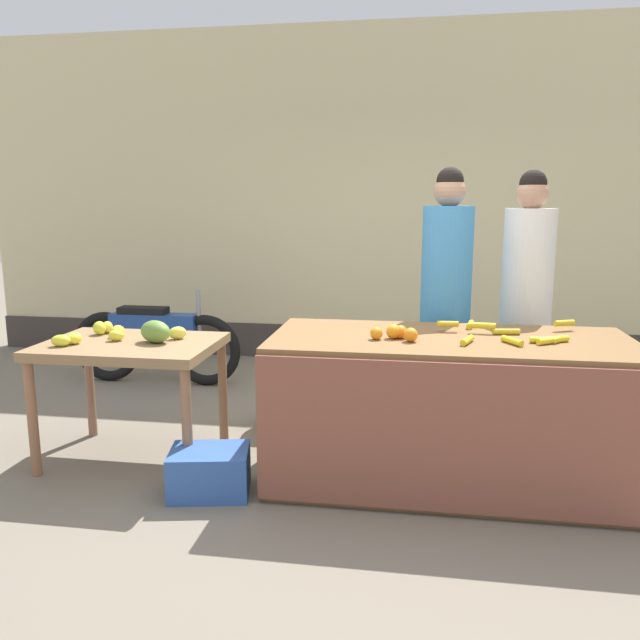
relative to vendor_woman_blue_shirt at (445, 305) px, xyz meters
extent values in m
plane|color=#756B5B|center=(-0.44, -0.70, -0.94)|extent=(24.00, 24.00, 0.00)
cube|color=beige|center=(-0.44, 2.18, 0.74)|extent=(8.79, 0.20, 3.35)
cube|color=#3F3833|center=(-0.44, 2.07, -0.76)|extent=(8.79, 0.04, 0.36)
cube|color=brown|center=(0.00, -0.70, -0.51)|extent=(2.06, 0.90, 0.87)
cube|color=brown|center=(0.00, -1.17, -0.51)|extent=(2.06, 0.03, 0.81)
cube|color=olive|center=(-1.96, -0.70, -0.20)|extent=(1.07, 0.77, 0.06)
cylinder|color=#956346|center=(-2.45, -1.03, -0.58)|extent=(0.06, 0.06, 0.72)
cylinder|color=#916447|center=(-1.48, -1.03, -0.58)|extent=(0.06, 0.06, 0.72)
cylinder|color=#8C624E|center=(-2.45, -0.37, -0.58)|extent=(0.06, 0.06, 0.72)
cylinder|color=#906342|center=(-1.48, -0.37, -0.58)|extent=(0.06, 0.06, 0.72)
cylinder|color=gold|center=(0.08, -0.85, -0.05)|extent=(0.09, 0.16, 0.04)
cylinder|color=gold|center=(0.50, -0.78, -0.05)|extent=(0.14, 0.04, 0.04)
cylinder|color=yellow|center=(0.33, -0.83, -0.05)|extent=(0.11, 0.15, 0.04)
cylinder|color=yellow|center=(0.58, -0.75, -0.05)|extent=(0.14, 0.09, 0.04)
cylinder|color=gold|center=(0.33, -0.58, -0.05)|extent=(0.16, 0.06, 0.04)
cylinder|color=gold|center=(0.14, -0.39, -0.05)|extent=(0.06, 0.15, 0.04)
cylinder|color=yellow|center=(0.52, -0.80, -0.05)|extent=(0.13, 0.11, 0.04)
cylinder|color=gold|center=(0.69, -0.41, -0.02)|extent=(0.13, 0.09, 0.04)
cylinder|color=gold|center=(-0.01, -0.55, -0.02)|extent=(0.13, 0.04, 0.04)
cylinder|color=gold|center=(0.19, -0.57, -0.02)|extent=(0.15, 0.04, 0.04)
sphere|color=orange|center=(-0.41, -0.83, -0.03)|extent=(0.07, 0.07, 0.07)
sphere|color=orange|center=(-0.32, -0.79, -0.03)|extent=(0.08, 0.08, 0.08)
sphere|color=orange|center=(-0.22, -0.86, -0.03)|extent=(0.08, 0.08, 0.08)
sphere|color=orange|center=(-0.28, -0.78, -0.03)|extent=(0.08, 0.08, 0.08)
ellipsoid|color=yellow|center=(-2.23, -0.47, -0.13)|extent=(0.11, 0.12, 0.08)
ellipsoid|color=yellow|center=(-2.10, -0.59, -0.13)|extent=(0.10, 0.12, 0.08)
ellipsoid|color=yellow|center=(-2.06, -0.69, -0.13)|extent=(0.12, 0.10, 0.07)
ellipsoid|color=yellow|center=(-1.85, -0.50, -0.13)|extent=(0.11, 0.08, 0.07)
ellipsoid|color=#E4D44B|center=(-1.69, -0.58, -0.13)|extent=(0.13, 0.12, 0.08)
ellipsoid|color=yellow|center=(-2.25, -0.54, -0.12)|extent=(0.13, 0.13, 0.09)
ellipsoid|color=yellow|center=(-2.32, -0.89, -0.13)|extent=(0.13, 0.11, 0.07)
ellipsoid|color=#D5CB44|center=(-1.92, -0.41, -0.13)|extent=(0.12, 0.11, 0.08)
ellipsoid|color=yellow|center=(-2.27, -0.82, -0.13)|extent=(0.11, 0.12, 0.07)
ellipsoid|color=olive|center=(-1.79, -0.70, -0.10)|extent=(0.26, 0.22, 0.14)
cylinder|color=#33333D|center=(0.00, 0.00, -0.58)|extent=(0.29, 0.29, 0.72)
cylinder|color=#3F8CCC|center=(0.00, 0.00, 0.23)|extent=(0.34, 0.34, 0.89)
sphere|color=tan|center=(0.00, 0.00, 0.76)|extent=(0.21, 0.21, 0.21)
sphere|color=black|center=(0.00, 0.00, 0.83)|extent=(0.18, 0.18, 0.18)
cylinder|color=#33333D|center=(0.54, 0.10, -0.58)|extent=(0.29, 0.29, 0.72)
cylinder|color=white|center=(0.54, 0.10, 0.21)|extent=(0.34, 0.34, 0.88)
sphere|color=tan|center=(0.54, 0.10, 0.75)|extent=(0.21, 0.21, 0.21)
sphere|color=black|center=(0.54, 0.10, 0.82)|extent=(0.18, 0.18, 0.18)
torus|color=black|center=(-2.06, 0.94, -0.62)|extent=(0.65, 0.09, 0.65)
torus|color=black|center=(-3.01, 0.94, -0.62)|extent=(0.65, 0.09, 0.65)
cube|color=navy|center=(-2.54, 0.94, -0.44)|extent=(0.80, 0.18, 0.28)
cube|color=black|center=(-2.64, 0.94, -0.28)|extent=(0.44, 0.16, 0.08)
cylinder|color=gray|center=(-2.11, 0.94, -0.27)|extent=(0.04, 0.04, 0.40)
cube|color=#3359A5|center=(-1.33, -1.10, -0.81)|extent=(0.49, 0.40, 0.26)
ellipsoid|color=tan|center=(-1.18, -0.02, -0.70)|extent=(0.43, 0.46, 0.48)
camera|label=1|loc=(-0.20, -4.24, 0.69)|focal=34.66mm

